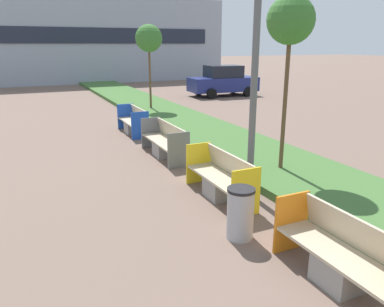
{
  "coord_description": "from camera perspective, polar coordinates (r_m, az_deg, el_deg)",
  "views": [
    {
      "loc": [
        -2.7,
        0.71,
        3.12
      ],
      "look_at": [
        0.9,
        8.52,
        0.6
      ],
      "focal_mm": 35.0,
      "sensor_mm": 36.0,
      "label": 1
    }
  ],
  "objects": [
    {
      "name": "planter_grass_strip",
      "position": [
        13.09,
        2.75,
        2.95
      ],
      "size": [
        2.8,
        120.0,
        0.18
      ],
      "color": "#426B33",
      "rests_on": "ground"
    },
    {
      "name": "building_backdrop",
      "position": [
        34.53,
        -14.19,
        16.38
      ],
      "size": [
        21.42,
        5.28,
        6.83
      ],
      "color": "#939EAD",
      "rests_on": "ground"
    },
    {
      "name": "bench_orange_frame",
      "position": [
        5.53,
        21.97,
        -14.86
      ],
      "size": [
        0.65,
        2.07,
        0.94
      ],
      "color": "gray",
      "rests_on": "ground"
    },
    {
      "name": "bench_yellow_frame",
      "position": [
        7.89,
        4.44,
        -4.15
      ],
      "size": [
        0.65,
        2.05,
        0.94
      ],
      "color": "gray",
      "rests_on": "ground"
    },
    {
      "name": "bench_grey_frame",
      "position": [
        10.75,
        -4.14,
        1.5
      ],
      "size": [
        0.65,
        2.28,
        0.94
      ],
      "color": "gray",
      "rests_on": "ground"
    },
    {
      "name": "bench_blue_frame",
      "position": [
        13.7,
        -8.9,
        4.54
      ],
      "size": [
        0.65,
        1.92,
        0.94
      ],
      "color": "gray",
      "rests_on": "ground"
    },
    {
      "name": "litter_bin",
      "position": [
        6.29,
        7.37,
        -9.02
      ],
      "size": [
        0.46,
        0.46,
        0.88
      ],
      "color": "#9EA0A5",
      "rests_on": "ground"
    },
    {
      "name": "sapling_tree_near",
      "position": [
        9.09,
        14.78,
        18.75
      ],
      "size": [
        1.08,
        1.08,
        4.17
      ],
      "color": "brown",
      "rests_on": "ground"
    },
    {
      "name": "sapling_tree_far",
      "position": [
        17.94,
        -6.6,
        16.96
      ],
      "size": [
        1.23,
        1.23,
        3.99
      ],
      "color": "brown",
      "rests_on": "ground"
    },
    {
      "name": "parked_car_distant",
      "position": [
        23.66,
        4.76,
        10.95
      ],
      "size": [
        4.29,
        2.0,
        1.86
      ],
      "rotation": [
        0.0,
        0.0,
        -0.06
      ],
      "color": "navy",
      "rests_on": "ground"
    }
  ]
}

